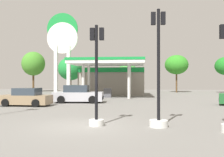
% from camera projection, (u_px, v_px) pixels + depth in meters
% --- Properties ---
extents(ground_plane, '(90.00, 90.00, 0.00)m').
position_uv_depth(ground_plane, '(83.00, 126.00, 11.60)').
color(ground_plane, slate).
rests_on(ground_plane, ground).
extents(gas_station, '(9.02, 11.79, 4.62)m').
position_uv_depth(gas_station, '(112.00, 79.00, 35.84)').
color(gas_station, gray).
rests_on(gas_station, ground).
extents(station_pole_sign, '(4.05, 0.56, 10.80)m').
position_uv_depth(station_pole_sign, '(62.00, 44.00, 33.12)').
color(station_pole_sign, white).
rests_on(station_pole_sign, ground).
extents(car_0, '(4.68, 2.32, 1.64)m').
position_uv_depth(car_0, '(78.00, 95.00, 23.81)').
color(car_0, black).
rests_on(car_0, ground).
extents(car_1, '(4.15, 2.00, 1.46)m').
position_uv_depth(car_1, '(26.00, 98.00, 20.78)').
color(car_1, black).
rests_on(car_1, ground).
extents(traffic_signal_1, '(0.68, 0.70, 4.63)m').
position_uv_depth(traffic_signal_1, '(97.00, 87.00, 11.76)').
color(traffic_signal_1, silver).
rests_on(traffic_signal_1, ground).
extents(traffic_signal_3, '(0.83, 0.83, 5.30)m').
position_uv_depth(traffic_signal_3, '(158.00, 89.00, 11.49)').
color(traffic_signal_3, silver).
rests_on(traffic_signal_3, ground).
extents(tree_0, '(4.15, 4.15, 7.22)m').
position_uv_depth(tree_0, '(33.00, 64.00, 46.10)').
color(tree_0, brown).
rests_on(tree_0, ground).
extents(tree_1, '(4.47, 4.47, 6.18)m').
position_uv_depth(tree_1, '(71.00, 69.00, 45.26)').
color(tree_1, brown).
rests_on(tree_1, ground).
extents(tree_2, '(2.88, 2.88, 4.96)m').
position_uv_depth(tree_2, '(128.00, 71.00, 42.00)').
color(tree_2, brown).
rests_on(tree_2, ground).
extents(tree_3, '(3.92, 3.92, 6.33)m').
position_uv_depth(tree_3, '(176.00, 65.00, 43.16)').
color(tree_3, brown).
rests_on(tree_3, ground).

